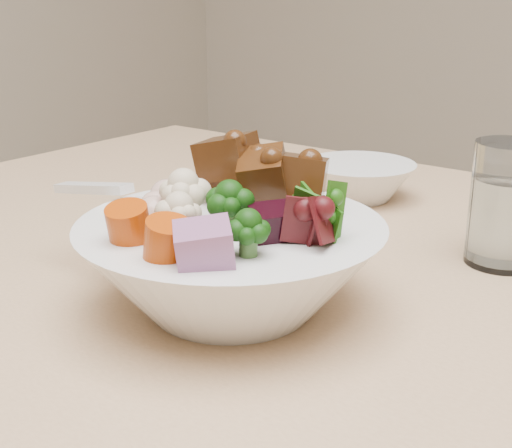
# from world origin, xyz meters

# --- Properties ---
(food_bowl) EXTENTS (0.24, 0.24, 0.13)m
(food_bowl) POSITION_xyz_m (-0.32, 0.13, 0.80)
(food_bowl) COLOR white
(food_bowl) RESTS_ON dining_table
(soup_spoon) EXTENTS (0.14, 0.04, 0.03)m
(soup_spoon) POSITION_xyz_m (-0.42, 0.12, 0.83)
(soup_spoon) COLOR white
(soup_spoon) RESTS_ON food_bowl
(water_glass) EXTENTS (0.07, 0.07, 0.11)m
(water_glass) POSITION_xyz_m (-0.16, 0.34, 0.81)
(water_glass) COLOR white
(water_glass) RESTS_ON dining_table
(side_bowl) EXTENTS (0.13, 0.13, 0.04)m
(side_bowl) POSITION_xyz_m (-0.36, 0.46, 0.78)
(side_bowl) COLOR white
(side_bowl) RESTS_ON dining_table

